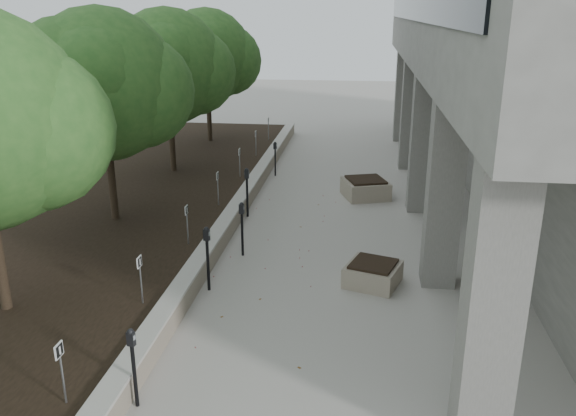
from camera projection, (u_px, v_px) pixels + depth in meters
The scene contains 20 objects.
retaining_wall at pixel (233, 216), 16.24m from camera, with size 0.39×26.00×0.50m, color tan, non-canonical shape.
planting_bed at pixel (107, 212), 16.71m from camera, with size 7.00×26.00×0.40m, color black.
crabapple_tree_3 at pixel (105, 117), 14.75m from camera, with size 4.60×4.00×5.44m, color #2B5B22, non-canonical shape.
crabapple_tree_4 at pixel (169, 91), 19.44m from camera, with size 4.60×4.00×5.44m, color #2B5B22, non-canonical shape.
crabapple_tree_5 at pixel (207, 76), 24.14m from camera, with size 4.60×4.00×5.44m, color #2B5B22, non-canonical shape.
parking_sign_2 at pixel (62, 374), 8.12m from camera, with size 0.04×0.22×0.96m, color black, non-canonical shape.
parking_sign_3 at pixel (141, 280), 10.94m from camera, with size 0.04×0.22×0.96m, color black, non-canonical shape.
parking_sign_4 at pixel (187, 225), 13.76m from camera, with size 0.04×0.22×0.96m, color black, non-canonical shape.
parking_sign_5 at pixel (218, 188), 16.58m from camera, with size 0.04×0.22×0.96m, color black, non-canonical shape.
parking_sign_6 at pixel (240, 163), 19.40m from camera, with size 0.04×0.22×0.96m, color black, non-canonical shape.
parking_sign_7 at pixel (256, 143), 22.21m from camera, with size 0.04×0.22×0.96m, color black, non-canonical shape.
parking_sign_8 at pixel (268, 128), 25.03m from camera, with size 0.04×0.22×0.96m, color black, non-canonical shape.
parking_meter_1 at pixel (134, 368), 8.62m from camera, with size 0.13×0.09×1.32m, color black, non-canonical shape.
parking_meter_2 at pixel (208, 259), 12.27m from camera, with size 0.14×0.10×1.44m, color black, non-canonical shape.
parking_meter_3 at pixel (242, 229), 14.05m from camera, with size 0.13×0.10×1.36m, color black, non-canonical shape.
parking_meter_4 at pixel (247, 193), 16.72m from camera, with size 0.14×0.10×1.45m, color black, non-canonical shape.
parking_meter_5 at pixel (275, 159), 20.92m from camera, with size 0.12×0.09×1.25m, color black, non-canonical shape.
planter_front at pixel (373, 273), 12.70m from camera, with size 1.07×1.07×0.50m, color tan, non-canonical shape.
planter_back at pixel (365, 188), 18.63m from camera, with size 1.31×1.31×0.61m, color tan, non-canonical shape.
berry_scatter at pixel (272, 292), 12.35m from camera, with size 3.30×14.10×0.02m, color maroon, non-canonical shape.
Camera 1 is at (1.65, -6.00, 5.66)m, focal length 36.49 mm.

